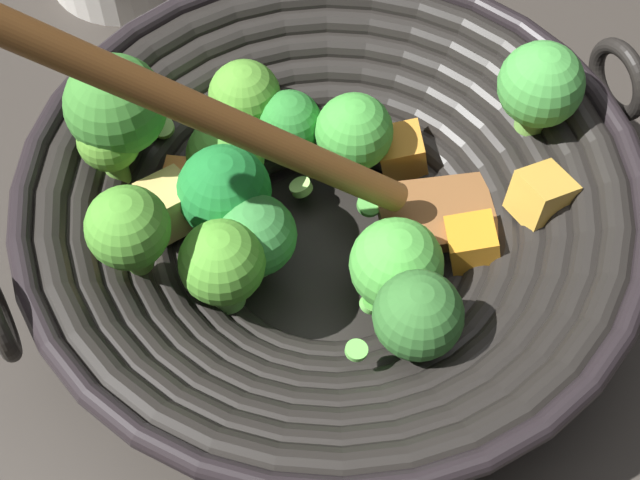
{
  "coord_description": "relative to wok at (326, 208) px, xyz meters",
  "views": [
    {
      "loc": [
        -0.24,
        -0.22,
        0.53
      ],
      "look_at": [
        -0.01,
        0.0,
        0.03
      ],
      "focal_mm": 54.41,
      "sensor_mm": 36.0,
      "label": 1
    }
  ],
  "objects": [
    {
      "name": "ground_plane",
      "position": [
        0.0,
        -0.0,
        -0.06
      ],
      "size": [
        4.0,
        4.0,
        0.0
      ],
      "primitive_type": "plane",
      "color": "#332D28"
    },
    {
      "name": "wok",
      "position": [
        0.0,
        0.0,
        0.0
      ],
      "size": [
        0.4,
        0.37,
        0.27
      ],
      "color": "black",
      "rests_on": "ground"
    }
  ]
}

